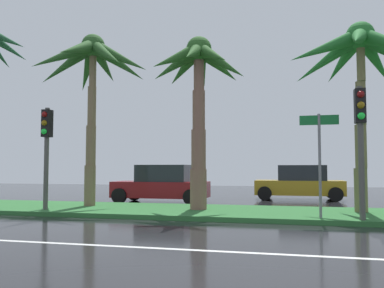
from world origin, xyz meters
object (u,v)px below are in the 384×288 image
(traffic_signal_median_right, at_px, (361,127))
(car_in_traffic_second, at_px, (300,183))
(palm_tree_centre, at_px, (359,59))
(traffic_signal_median_left, at_px, (46,139))
(palm_tree_centre_left, at_px, (198,76))
(palm_tree_mid_left, at_px, (93,66))
(street_name_sign, at_px, (320,151))
(car_in_traffic_leading, at_px, (162,184))

(traffic_signal_median_right, xyz_separation_m, car_in_traffic_second, (-1.45, 9.02, -1.87))
(palm_tree_centre, height_order, traffic_signal_median_left, palm_tree_centre)
(palm_tree_centre_left, height_order, traffic_signal_median_right, palm_tree_centre_left)
(palm_tree_mid_left, xyz_separation_m, palm_tree_centre_left, (4.30, -0.43, -0.71))
(palm_tree_mid_left, height_order, street_name_sign, palm_tree_mid_left)
(palm_tree_centre, bearing_deg, traffic_signal_median_left, -171.88)
(car_in_traffic_leading, bearing_deg, palm_tree_mid_left, 64.57)
(traffic_signal_median_left, bearing_deg, palm_tree_centre, 8.12)
(palm_tree_centre_left, xyz_separation_m, traffic_signal_median_right, (5.02, -1.74, -2.13))
(palm_tree_mid_left, bearing_deg, traffic_signal_median_right, -13.07)
(palm_tree_centre_left, bearing_deg, car_in_traffic_second, 63.86)
(palm_tree_mid_left, height_order, car_in_traffic_leading, palm_tree_mid_left)
(palm_tree_centre_left, height_order, traffic_signal_median_left, palm_tree_centre_left)
(traffic_signal_median_right, bearing_deg, car_in_traffic_second, 99.11)
(palm_tree_centre_left, bearing_deg, traffic_signal_median_left, -166.49)
(palm_tree_centre, distance_m, street_name_sign, 3.77)
(palm_tree_centre, distance_m, car_in_traffic_leading, 9.78)
(palm_tree_centre, bearing_deg, car_in_traffic_second, 104.19)
(palm_tree_centre, height_order, street_name_sign, palm_tree_centre)
(palm_tree_centre, xyz_separation_m, traffic_signal_median_left, (-10.51, -1.50, -2.55))
(traffic_signal_median_right, relative_size, street_name_sign, 1.23)
(palm_tree_mid_left, height_order, palm_tree_centre_left, palm_tree_mid_left)
(traffic_signal_median_left, distance_m, car_in_traffic_second, 12.33)
(car_in_traffic_leading, bearing_deg, palm_tree_centre, 155.10)
(palm_tree_mid_left, distance_m, palm_tree_centre, 9.66)
(palm_tree_centre, height_order, car_in_traffic_second, palm_tree_centre)
(palm_tree_centre_left, relative_size, car_in_traffic_second, 1.41)
(car_in_traffic_leading, bearing_deg, traffic_signal_median_left, 63.91)
(palm_tree_mid_left, xyz_separation_m, traffic_signal_median_left, (-0.87, -1.67, -2.95))
(palm_tree_centre, xyz_separation_m, car_in_traffic_leading, (-7.97, 3.70, -4.31))
(traffic_signal_median_left, distance_m, car_in_traffic_leading, 6.05)
(traffic_signal_median_left, height_order, street_name_sign, traffic_signal_median_left)
(traffic_signal_median_left, bearing_deg, car_in_traffic_second, 44.28)
(traffic_signal_median_left, xyz_separation_m, traffic_signal_median_right, (10.18, -0.50, 0.11))
(palm_tree_centre_left, xyz_separation_m, street_name_sign, (3.94, -1.43, -2.75))
(palm_tree_centre_left, height_order, street_name_sign, palm_tree_centre_left)
(palm_tree_centre_left, distance_m, palm_tree_centre, 5.36)
(traffic_signal_median_left, distance_m, traffic_signal_median_right, 10.20)
(car_in_traffic_second, bearing_deg, traffic_signal_median_right, 99.11)
(street_name_sign, distance_m, car_in_traffic_second, 8.81)
(palm_tree_mid_left, height_order, car_in_traffic_second, palm_tree_mid_left)
(traffic_signal_median_right, xyz_separation_m, street_name_sign, (-1.08, 0.30, -0.62))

